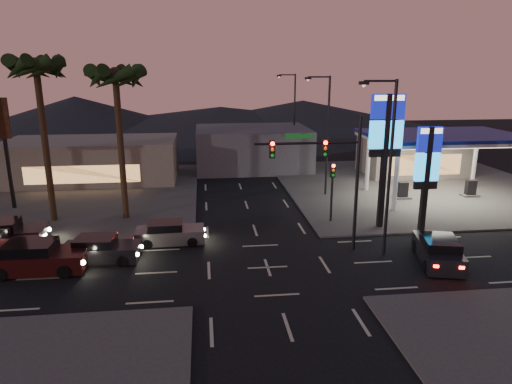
{
  "coord_description": "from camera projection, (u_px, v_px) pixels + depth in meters",
  "views": [
    {
      "loc": [
        -3.31,
        -22.79,
        10.5
      ],
      "look_at": [
        -0.07,
        4.81,
        3.0
      ],
      "focal_mm": 32.0,
      "sensor_mm": 36.0,
      "label": 1
    }
  ],
  "objects": [
    {
      "name": "pedestal_signal",
      "position": [
        332.0,
        183.0,
        31.51
      ],
      "size": [
        0.32,
        0.39,
        4.3
      ],
      "color": "black",
      "rests_on": "ground"
    },
    {
      "name": "car_lane_b_front",
      "position": [
        169.0,
        233.0,
        28.29
      ],
      "size": [
        4.37,
        1.93,
        1.41
      ],
      "color": "#575659",
      "rests_on": "ground"
    },
    {
      "name": "palm_a",
      "position": [
        116.0,
        86.0,
        30.6
      ],
      "size": [
        4.41,
        4.41,
        10.86
      ],
      "color": "black",
      "rests_on": "ground"
    },
    {
      "name": "traffic_signal_mast",
      "position": [
        329.0,
        165.0,
        25.93
      ],
      "size": [
        6.1,
        0.39,
        8.0
      ],
      "color": "black",
      "rests_on": "ground"
    },
    {
      "name": "pylon_sign_short",
      "position": [
        427.0,
        163.0,
        29.3
      ],
      "size": [
        1.6,
        0.35,
        7.0
      ],
      "color": "black",
      "rests_on": "ground"
    },
    {
      "name": "hill_center",
      "position": [
        221.0,
        118.0,
        81.97
      ],
      "size": [
        60.0,
        60.0,
        4.0
      ],
      "primitive_type": "cone",
      "color": "black",
      "rests_on": "ground"
    },
    {
      "name": "car_lane_b_mid",
      "position": [
        2.0,
        235.0,
        27.72
      ],
      "size": [
        5.18,
        2.46,
        1.65
      ],
      "color": "black",
      "rests_on": "ground"
    },
    {
      "name": "corner_lot_nw",
      "position": [
        54.0,
        197.0,
        38.49
      ],
      "size": [
        24.0,
        24.0,
        0.12
      ],
      "primitive_type": "cube",
      "color": "#47443F",
      "rests_on": "ground"
    },
    {
      "name": "car_lane_a_mid",
      "position": [
        37.0,
        258.0,
        24.27
      ],
      "size": [
        5.16,
        2.24,
        1.67
      ],
      "color": "#34100E",
      "rests_on": "ground"
    },
    {
      "name": "ground",
      "position": [
        268.0,
        267.0,
        24.96
      ],
      "size": [
        140.0,
        140.0,
        0.0
      ],
      "primitive_type": "plane",
      "color": "black",
      "rests_on": "ground"
    },
    {
      "name": "convenience_store",
      "position": [
        413.0,
        155.0,
        46.6
      ],
      "size": [
        10.0,
        6.0,
        4.0
      ],
      "primitive_type": "cube",
      "color": "#726B5B",
      "rests_on": "ground"
    },
    {
      "name": "palm_b",
      "position": [
        37.0,
        78.0,
        29.9
      ],
      "size": [
        4.41,
        4.41,
        11.46
      ],
      "color": "black",
      "rests_on": "ground"
    },
    {
      "name": "streetlight_mid",
      "position": [
        325.0,
        129.0,
        37.66
      ],
      "size": [
        2.14,
        0.25,
        10.0
      ],
      "color": "black",
      "rests_on": "ground"
    },
    {
      "name": "building_far_mid",
      "position": [
        252.0,
        148.0,
        49.54
      ],
      "size": [
        12.0,
        9.0,
        4.4
      ],
      "primitive_type": "cube",
      "color": "#4C4C51",
      "rests_on": "ground"
    },
    {
      "name": "streetlight_far",
      "position": [
        293.0,
        113.0,
        51.09
      ],
      "size": [
        2.14,
        0.25,
        10.0
      ],
      "color": "black",
      "rests_on": "ground"
    },
    {
      "name": "suv_station",
      "position": [
        438.0,
        251.0,
        25.42
      ],
      "size": [
        3.03,
        4.94,
        1.54
      ],
      "color": "black",
      "rests_on": "ground"
    },
    {
      "name": "gas_station",
      "position": [
        442.0,
        138.0,
        36.95
      ],
      "size": [
        12.2,
        8.2,
        5.47
      ],
      "color": "silver",
      "rests_on": "ground"
    },
    {
      "name": "hill_left",
      "position": [
        76.0,
        114.0,
        78.9
      ],
      "size": [
        40.0,
        40.0,
        6.0
      ],
      "primitive_type": "cone",
      "color": "black",
      "rests_on": "ground"
    },
    {
      "name": "car_lane_a_front",
      "position": [
        100.0,
        250.0,
        25.66
      ],
      "size": [
        4.49,
        2.13,
        1.43
      ],
      "color": "black",
      "rests_on": "ground"
    },
    {
      "name": "building_far_west",
      "position": [
        92.0,
        160.0,
        43.96
      ],
      "size": [
        16.0,
        8.0,
        4.0
      ],
      "primitive_type": "cube",
      "color": "#726B5B",
      "rests_on": "ground"
    },
    {
      "name": "hill_right",
      "position": [
        303.0,
        114.0,
        83.53
      ],
      "size": [
        50.0,
        50.0,
        5.0
      ],
      "primitive_type": "cone",
      "color": "black",
      "rests_on": "ground"
    },
    {
      "name": "streetlight_near",
      "position": [
        387.0,
        159.0,
        25.2
      ],
      "size": [
        2.14,
        0.25,
        10.0
      ],
      "color": "black",
      "rests_on": "ground"
    },
    {
      "name": "pylon_sign_tall",
      "position": [
        386.0,
        135.0,
        29.53
      ],
      "size": [
        2.2,
        0.35,
        9.0
      ],
      "color": "black",
      "rests_on": "ground"
    },
    {
      "name": "corner_lot_ne",
      "position": [
        415.0,
        186.0,
        42.09
      ],
      "size": [
        24.0,
        24.0,
        0.12
      ],
      "primitive_type": "cube",
      "color": "#47443F",
      "rests_on": "ground"
    }
  ]
}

